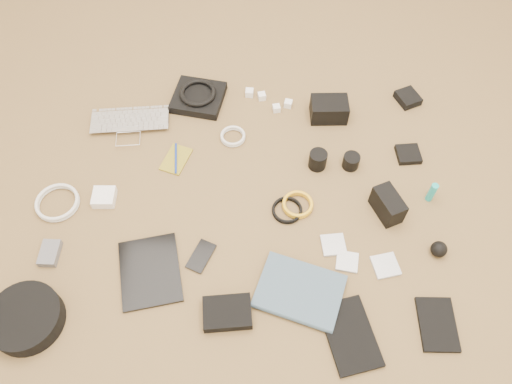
{
  "coord_description": "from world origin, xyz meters",
  "views": [
    {
      "loc": [
        0.04,
        -0.89,
        1.45
      ],
      "look_at": [
        0.03,
        0.03,
        0.02
      ],
      "focal_mm": 35.0,
      "sensor_mm": 36.0,
      "label": 1
    }
  ],
  "objects_px": {
    "dslr_camera": "(329,109)",
    "tablet": "(150,271)",
    "paperback": "(290,320)",
    "headphone_case": "(26,318)",
    "phone": "(201,256)",
    "laptop": "(130,129)"
  },
  "relations": [
    {
      "from": "dslr_camera",
      "to": "tablet",
      "type": "height_order",
      "value": "dslr_camera"
    },
    {
      "from": "tablet",
      "to": "paperback",
      "type": "distance_m",
      "value": 0.46
    },
    {
      "from": "dslr_camera",
      "to": "headphone_case",
      "type": "relative_size",
      "value": 0.65
    },
    {
      "from": "headphone_case",
      "to": "phone",
      "type": "bearing_deg",
      "value": 23.74
    },
    {
      "from": "laptop",
      "to": "dslr_camera",
      "type": "distance_m",
      "value": 0.75
    },
    {
      "from": "dslr_camera",
      "to": "tablet",
      "type": "relative_size",
      "value": 0.58
    },
    {
      "from": "dslr_camera",
      "to": "paperback",
      "type": "relative_size",
      "value": 0.54
    },
    {
      "from": "laptop",
      "to": "dslr_camera",
      "type": "height_order",
      "value": "dslr_camera"
    },
    {
      "from": "paperback",
      "to": "tablet",
      "type": "bearing_deg",
      "value": 89.29
    },
    {
      "from": "laptop",
      "to": "tablet",
      "type": "height_order",
      "value": "laptop"
    },
    {
      "from": "laptop",
      "to": "tablet",
      "type": "xyz_separation_m",
      "value": [
        0.15,
        -0.57,
        -0.01
      ]
    },
    {
      "from": "dslr_camera",
      "to": "tablet",
      "type": "distance_m",
      "value": 0.89
    },
    {
      "from": "laptop",
      "to": "headphone_case",
      "type": "distance_m",
      "value": 0.75
    },
    {
      "from": "tablet",
      "to": "headphone_case",
      "type": "xyz_separation_m",
      "value": [
        -0.34,
        -0.16,
        0.02
      ]
    },
    {
      "from": "laptop",
      "to": "headphone_case",
      "type": "xyz_separation_m",
      "value": [
        -0.19,
        -0.73,
        0.02
      ]
    },
    {
      "from": "headphone_case",
      "to": "paperback",
      "type": "bearing_deg",
      "value": 0.69
    },
    {
      "from": "laptop",
      "to": "paperback",
      "type": "relative_size",
      "value": 1.16
    },
    {
      "from": "dslr_camera",
      "to": "headphone_case",
      "type": "height_order",
      "value": "dslr_camera"
    },
    {
      "from": "tablet",
      "to": "paperback",
      "type": "height_order",
      "value": "paperback"
    },
    {
      "from": "phone",
      "to": "headphone_case",
      "type": "bearing_deg",
      "value": -132.25
    },
    {
      "from": "laptop",
      "to": "headphone_case",
      "type": "relative_size",
      "value": 1.37
    },
    {
      "from": "laptop",
      "to": "paperback",
      "type": "bearing_deg",
      "value": -56.17
    }
  ]
}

